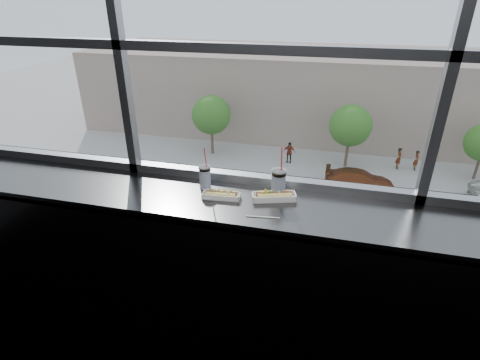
% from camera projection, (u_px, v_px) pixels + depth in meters
% --- Properties ---
extents(wall_back_lower, '(6.00, 0.00, 6.00)m').
position_uv_depth(wall_back_lower, '(264.00, 247.00, 2.87)').
color(wall_back_lower, black).
rests_on(wall_back_lower, ground).
extents(counter, '(6.00, 0.55, 0.06)m').
position_uv_depth(counter, '(258.00, 207.00, 2.40)').
color(counter, '#535353').
rests_on(counter, ground).
extents(counter_fascia, '(6.00, 0.04, 1.04)m').
position_uv_depth(counter_fascia, '(248.00, 296.00, 2.41)').
color(counter_fascia, '#535353').
rests_on(counter_fascia, ground).
extents(hotdog_tray_left, '(0.25, 0.10, 0.06)m').
position_uv_depth(hotdog_tray_left, '(221.00, 195.00, 2.43)').
color(hotdog_tray_left, white).
rests_on(hotdog_tray_left, counter).
extents(hotdog_tray_right, '(0.30, 0.17, 0.07)m').
position_uv_depth(hotdog_tray_right, '(274.00, 196.00, 2.41)').
color(hotdog_tray_right, white).
rests_on(hotdog_tray_right, counter).
extents(soda_cup_left, '(0.08, 0.08, 0.31)m').
position_uv_depth(soda_cup_left, '(205.00, 176.00, 2.53)').
color(soda_cup_left, white).
rests_on(soda_cup_left, counter).
extents(soda_cup_right, '(0.10, 0.10, 0.36)m').
position_uv_depth(soda_cup_right, '(278.00, 182.00, 2.41)').
color(soda_cup_right, white).
rests_on(soda_cup_right, counter).
extents(loose_straw, '(0.20, 0.03, 0.01)m').
position_uv_depth(loose_straw, '(263.00, 217.00, 2.23)').
color(loose_straw, white).
rests_on(loose_straw, counter).
extents(wrapper, '(0.09, 0.07, 0.02)m').
position_uv_depth(wrapper, '(207.00, 197.00, 2.43)').
color(wrapper, silver).
rests_on(wrapper, counter).
extents(plaza_ground, '(120.00, 120.00, 0.00)m').
position_uv_depth(plaza_ground, '(328.00, 114.00, 45.76)').
color(plaza_ground, '#A09F9D').
rests_on(plaza_ground, ground).
extents(street_asphalt, '(80.00, 10.00, 0.06)m').
position_uv_depth(street_asphalt, '(314.00, 211.00, 25.38)').
color(street_asphalt, black).
rests_on(street_asphalt, plaza_ground).
extents(far_sidewalk, '(80.00, 6.00, 0.04)m').
position_uv_depth(far_sidewalk, '(321.00, 164.00, 32.32)').
color(far_sidewalk, '#A09F9D').
rests_on(far_sidewalk, plaza_ground).
extents(far_building, '(50.00, 14.00, 8.00)m').
position_uv_depth(far_building, '(330.00, 91.00, 39.19)').
color(far_building, gray).
rests_on(far_building, plaza_ground).
extents(car_near_c, '(3.26, 7.03, 2.29)m').
position_uv_depth(car_near_c, '(313.00, 229.00, 21.36)').
color(car_near_c, '#B30C00').
rests_on(car_near_c, street_asphalt).
extents(car_near_b, '(3.18, 6.41, 2.06)m').
position_uv_depth(car_near_b, '(226.00, 219.00, 22.53)').
color(car_near_b, '#3C3C3C').
rests_on(car_near_b, street_asphalt).
extents(car_near_a, '(3.23, 6.55, 2.11)m').
position_uv_depth(car_near_a, '(82.00, 199.00, 24.67)').
color(car_near_a, gray).
rests_on(car_near_a, street_asphalt).
extents(car_near_d, '(2.95, 5.98, 1.92)m').
position_uv_depth(car_near_d, '(429.00, 247.00, 20.10)').
color(car_near_d, beige).
rests_on(car_near_d, street_asphalt).
extents(car_far_b, '(2.57, 5.88, 1.94)m').
position_uv_depth(car_far_b, '(360.00, 177.00, 27.75)').
color(car_far_b, '#642306').
rests_on(car_far_b, street_asphalt).
extents(pedestrian_d, '(0.68, 0.90, 2.04)m').
position_uv_depth(pedestrian_d, '(417.00, 158.00, 30.78)').
color(pedestrian_d, '#66605B').
rests_on(pedestrian_d, far_sidewalk).
extents(pedestrian_c, '(0.73, 0.98, 2.20)m').
position_uv_depth(pedestrian_c, '(399.00, 156.00, 30.97)').
color(pedestrian_c, '#66605B').
rests_on(pedestrian_c, far_sidewalk).
extents(pedestrian_b, '(0.98, 0.74, 2.21)m').
position_uv_depth(pedestrian_b, '(289.00, 150.00, 32.12)').
color(pedestrian_b, '#66605B').
rests_on(pedestrian_b, far_sidewalk).
extents(tree_left, '(3.44, 3.44, 5.38)m').
position_uv_depth(tree_left, '(211.00, 115.00, 32.81)').
color(tree_left, '#47382B').
rests_on(tree_left, far_sidewalk).
extents(tree_center, '(3.42, 3.42, 5.35)m').
position_uv_depth(tree_center, '(350.00, 126.00, 30.25)').
color(tree_center, '#47382B').
rests_on(tree_center, far_sidewalk).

